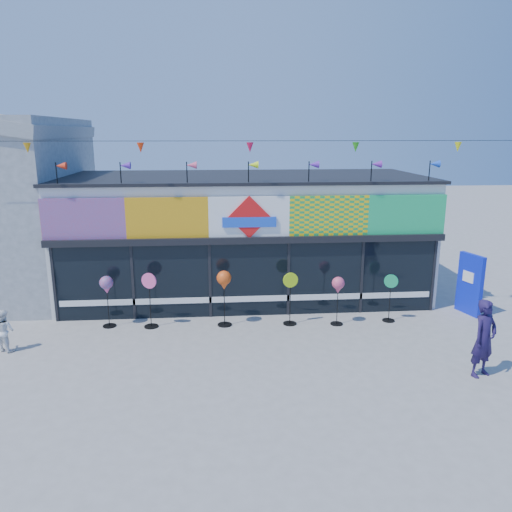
{
  "coord_description": "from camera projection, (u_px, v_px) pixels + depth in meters",
  "views": [
    {
      "loc": [
        -0.98,
        -11.15,
        5.54
      ],
      "look_at": [
        0.09,
        2.0,
        2.25
      ],
      "focal_mm": 35.0,
      "sensor_mm": 36.0,
      "label": 1
    }
  ],
  "objects": [
    {
      "name": "ground",
      "position": [
        259.0,
        365.0,
        12.2
      ],
      "size": [
        80.0,
        80.0,
        0.0
      ],
      "primitive_type": "plane",
      "color": "gray",
      "rests_on": "ground"
    },
    {
      "name": "kite_shop",
      "position": [
        244.0,
        235.0,
        17.45
      ],
      "size": [
        16.0,
        5.7,
        5.31
      ],
      "color": "silver",
      "rests_on": "ground"
    },
    {
      "name": "blue_sign",
      "position": [
        470.0,
        284.0,
        15.45
      ],
      "size": [
        0.41,
        0.96,
        1.91
      ],
      "rotation": [
        0.0,
        0.0,
        0.29
      ],
      "color": "#0D20CD",
      "rests_on": "ground"
    },
    {
      "name": "spinner_0",
      "position": [
        107.0,
        286.0,
        14.33
      ],
      "size": [
        0.39,
        0.39,
        1.53
      ],
      "color": "black",
      "rests_on": "ground"
    },
    {
      "name": "spinner_1",
      "position": [
        150.0,
        299.0,
        14.37
      ],
      "size": [
        0.44,
        0.42,
        1.64
      ],
      "color": "black",
      "rests_on": "ground"
    },
    {
      "name": "spinner_2",
      "position": [
        224.0,
        282.0,
        14.39
      ],
      "size": [
        0.42,
        0.42,
        1.66
      ],
      "color": "black",
      "rests_on": "ground"
    },
    {
      "name": "spinner_3",
      "position": [
        290.0,
        297.0,
        14.6
      ],
      "size": [
        0.44,
        0.4,
        1.58
      ],
      "color": "black",
      "rests_on": "ground"
    },
    {
      "name": "spinner_4",
      "position": [
        338.0,
        287.0,
        14.5
      ],
      "size": [
        0.37,
        0.37,
        1.46
      ],
      "color": "black",
      "rests_on": "ground"
    },
    {
      "name": "spinner_5",
      "position": [
        390.0,
        297.0,
        14.86
      ],
      "size": [
        0.39,
        0.37,
        1.45
      ],
      "color": "black",
      "rests_on": "ground"
    },
    {
      "name": "adult_man",
      "position": [
        484.0,
        338.0,
        11.47
      ],
      "size": [
        0.8,
        0.69,
        1.85
      ],
      "primitive_type": "imported",
      "rotation": [
        0.0,
        0.0,
        0.43
      ],
      "color": "#1F1441",
      "rests_on": "ground"
    },
    {
      "name": "child",
      "position": [
        4.0,
        330.0,
        12.87
      ],
      "size": [
        0.62,
        0.52,
        1.11
      ],
      "primitive_type": "imported",
      "rotation": [
        0.0,
        0.0,
        2.68
      ],
      "color": "white",
      "rests_on": "ground"
    }
  ]
}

